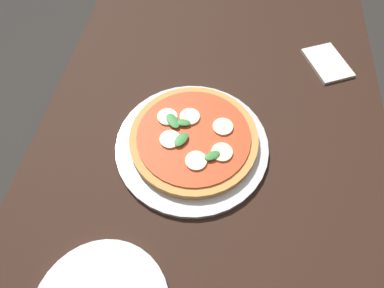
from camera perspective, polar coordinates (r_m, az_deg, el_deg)
name	(u,v)px	position (r m, az deg, el deg)	size (l,w,h in m)	color
ground_plane	(202,235)	(1.39, 1.79, -15.60)	(6.00, 6.00, 0.00)	#2D2B28
dining_table	(209,166)	(0.83, 2.90, -3.92)	(1.32, 0.81, 0.70)	black
serving_tray	(192,145)	(0.73, 0.00, -0.16)	(0.34, 0.34, 0.01)	silver
pizza	(193,139)	(0.72, 0.24, 0.82)	(0.29, 0.29, 0.03)	tan
napkin	(327,63)	(0.97, 22.59, 12.97)	(0.13, 0.09, 0.01)	white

